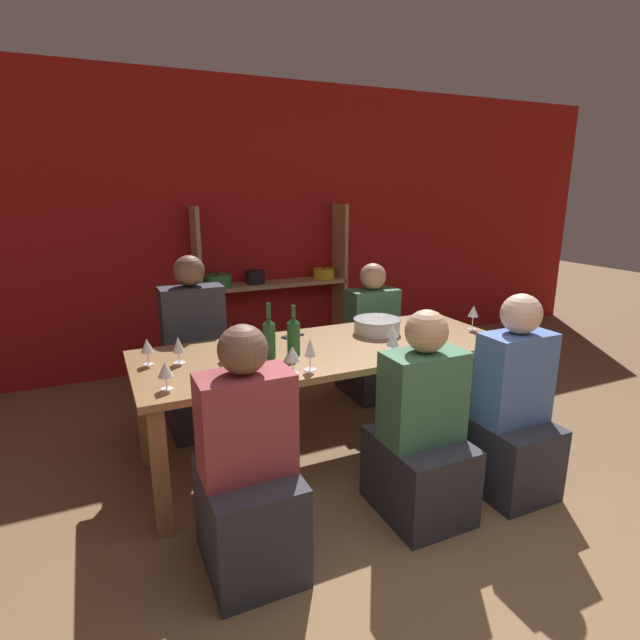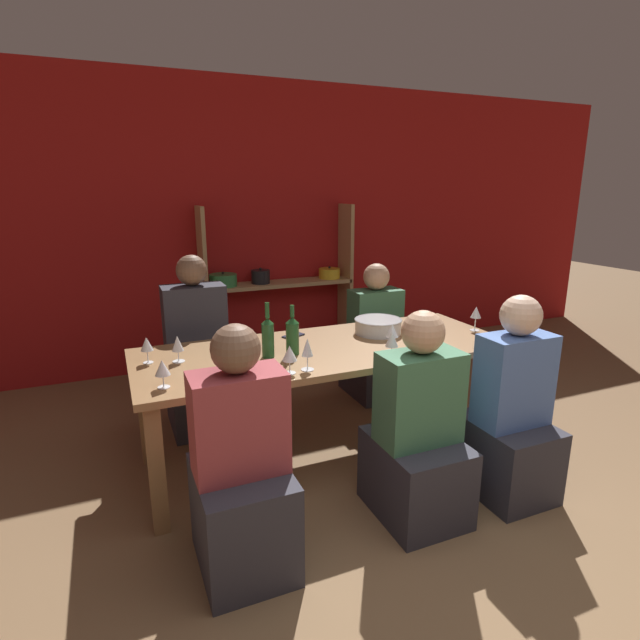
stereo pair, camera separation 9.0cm
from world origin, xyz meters
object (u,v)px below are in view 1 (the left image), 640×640
(wine_glass_red_a, at_px, (411,334))
(wine_glass_empty_c, at_px, (226,342))
(shelf_unit, at_px, (273,310))
(wine_glass_white_e, at_px, (310,349))
(wine_glass_white_a, at_px, (473,312))
(cell_phone, at_px, (293,336))
(wine_glass_empty_a, at_px, (147,346))
(mixing_bowl, at_px, (377,325))
(wine_glass_white_b, at_px, (393,339))
(wine_glass_white_d, at_px, (178,346))
(person_near_b, at_px, (510,421))
(person_far_a, at_px, (371,348))
(wine_bottle_dark, at_px, (294,335))
(person_near_a, at_px, (420,442))
(dining_table, at_px, (327,360))
(person_far_b, at_px, (196,367))
(wine_glass_white_f, at_px, (293,354))
(wine_bottle_green, at_px, (269,337))
(person_near_c, at_px, (248,484))
(wine_glass_empty_b, at_px, (393,331))
(wine_glass_white_c, at_px, (165,370))

(wine_glass_red_a, xyz_separation_m, wine_glass_empty_c, (-1.06, 0.31, 0.00))
(shelf_unit, distance_m, wine_glass_white_e, 2.32)
(wine_glass_white_a, bearing_deg, cell_phone, 163.37)
(wine_glass_empty_a, bearing_deg, mixing_bowl, 0.50)
(wine_glass_white_b, bearing_deg, wine_glass_white_a, 18.37)
(wine_glass_white_d, relative_size, person_near_b, 0.13)
(wine_glass_empty_a, relative_size, person_far_a, 0.14)
(wine_bottle_dark, bearing_deg, mixing_bowl, 15.15)
(person_far_a, bearing_deg, person_near_b, 90.14)
(wine_glass_empty_c, xyz_separation_m, person_near_a, (0.82, -0.77, -0.44))
(dining_table, relative_size, person_far_b, 1.84)
(shelf_unit, xyz_separation_m, wine_glass_white_e, (-0.57, -2.23, 0.33))
(wine_glass_white_f, height_order, person_near_b, person_near_b)
(wine_glass_red_a, relative_size, wine_glass_white_e, 0.84)
(wine_glass_empty_a, xyz_separation_m, person_near_b, (1.84, -0.91, -0.43))
(wine_glass_white_a, xyz_separation_m, person_far_b, (-1.79, 0.82, -0.41))
(wine_bottle_green, height_order, wine_bottle_dark, wine_bottle_green)
(wine_glass_white_f, height_order, cell_phone, wine_glass_white_f)
(wine_glass_white_b, height_order, person_far_b, person_far_b)
(wine_glass_white_d, bearing_deg, wine_glass_white_b, -20.29)
(cell_phone, bearing_deg, wine_glass_white_b, -59.83)
(wine_glass_empty_a, distance_m, person_near_c, 1.03)
(shelf_unit, relative_size, wine_glass_white_d, 9.99)
(mixing_bowl, bearing_deg, wine_glass_empty_c, -173.88)
(mixing_bowl, height_order, wine_glass_empty_a, wine_glass_empty_a)
(shelf_unit, height_order, wine_glass_white_e, shelf_unit)
(wine_glass_empty_b, distance_m, person_near_a, 0.70)
(wine_glass_empty_a, distance_m, wine_glass_white_d, 0.17)
(wine_glass_empty_c, bearing_deg, wine_glass_red_a, -16.16)
(wine_glass_white_d, relative_size, person_near_a, 0.14)
(wine_bottle_green, bearing_deg, wine_glass_white_d, 166.38)
(wine_bottle_green, bearing_deg, wine_glass_white_b, -25.03)
(person_far_b, bearing_deg, wine_glass_white_e, 111.31)
(wine_glass_white_a, bearing_deg, wine_glass_empty_b, -167.65)
(wine_glass_red_a, xyz_separation_m, wine_glass_white_e, (-0.69, -0.05, 0.02))
(wine_glass_empty_b, height_order, cell_phone, wine_glass_empty_b)
(wine_glass_white_f, relative_size, person_far_a, 0.14)
(wine_glass_empty_b, height_order, wine_glass_empty_c, wine_glass_empty_b)
(wine_glass_red_a, relative_size, person_far_a, 0.14)
(wine_glass_white_f, bearing_deg, person_far_b, 106.12)
(wine_glass_empty_b, distance_m, person_far_a, 1.20)
(shelf_unit, xyz_separation_m, person_near_b, (0.47, -2.67, -0.11))
(wine_glass_red_a, distance_m, wine_glass_white_a, 0.70)
(wine_glass_empty_a, xyz_separation_m, wine_glass_white_c, (0.04, -0.41, -0.01))
(wine_glass_red_a, xyz_separation_m, wine_glass_white_c, (-1.44, -0.00, -0.00))
(cell_phone, xyz_separation_m, person_near_c, (-0.64, -1.06, -0.32))
(wine_glass_red_a, relative_size, person_near_a, 0.14)
(wine_glass_white_d, bearing_deg, person_far_a, 22.45)
(wine_glass_white_b, bearing_deg, wine_glass_red_a, 20.41)
(wine_glass_red_a, bearing_deg, wine_glass_white_d, 164.68)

